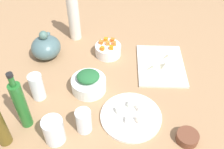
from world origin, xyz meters
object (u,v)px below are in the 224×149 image
Objects in this scene: bowl_small_side at (187,137)px; bottle_1 at (73,17)px; bowl_greens at (88,85)px; drinking_glass_1 at (53,130)px; cutting_board at (160,65)px; bowl_carrots at (108,50)px; drinking_glass_2 at (37,87)px; drinking_glass_0 at (83,121)px; teapot at (46,47)px; bottle_2 at (20,105)px; plate_tofu at (131,116)px.

bowl_small_side is 0.27× the size of bottle_1.
drinking_glass_1 is (-24.85, 10.52, 2.34)cm from bowl_greens.
drinking_glass_1 is at bearing 132.59° from cutting_board.
drinking_glass_2 is (-28.45, 28.59, 3.32)cm from bowl_carrots.
teapot is at bearing 26.73° from drinking_glass_0.
bottle_2 is (-33.34, 55.72, 10.64)cm from cutting_board.
cutting_board is 1.96× the size of bowl_greens.
bowl_greens is at bearing 161.74° from bowl_carrots.
bottle_1 is (15.89, -12.48, 7.05)cm from teapot.
bowl_greens is 1.23× the size of drinking_glass_2.
drinking_glass_1 is (-40.18, 43.70, 4.75)cm from cutting_board.
drinking_glass_0 is (-44.60, 8.31, 2.26)cm from bowl_carrots.
cutting_board is at bearing -118.64° from bottle_1.
teapot reaches higher than bowl_greens.
teapot is at bearing 82.24° from cutting_board.
drinking_glass_2 is (20.50, 10.12, 0.77)cm from drinking_glass_1.
bowl_greens is 1.84× the size of bowl_small_side.
cutting_board is 36.63cm from bowl_greens.
plate_tofu is at bearing 62.85° from bowl_small_side.
cutting_board is 2.42× the size of drinking_glass_2.
drinking_glass_2 reaches higher than bowl_greens.
bowl_greens is at bearing 114.79° from cutting_board.
bottle_1 is 60.49cm from drinking_glass_0.
drinking_glass_1 is 0.87× the size of drinking_glass_2.
drinking_glass_0 is (-35.83, 33.55, 4.46)cm from cutting_board.
bottle_1 is 1.12× the size of bottle_2.
bowl_carrots is 52.37cm from drinking_glass_1.
bottle_2 is 14.70cm from drinking_glass_2.
teapot is 49.14cm from drinking_glass_1.
drinking_glass_0 is at bearing -153.27° from teapot.
drinking_glass_2 is at bearing 70.13° from bowl_small_side.
teapot is 1.58× the size of drinking_glass_1.
bowl_carrots reaches higher than plate_tofu.
drinking_glass_0 is (-2.50, -22.17, -6.18)cm from bottle_2.
plate_tofu is 39.89cm from drinking_glass_2.
bottle_1 is at bearing 26.71° from plate_tofu.
bowl_carrots is 30.32cm from teapot.
bowl_carrots is 0.77× the size of teapot.
cutting_board is at bearing -69.91° from drinking_glass_2.
bottle_2 reaches higher than cutting_board.
teapot is 0.63× the size of bottle_2.
bottle_1 is at bearing -38.15° from teapot.
drinking_glass_0 reaches higher than bowl_greens.
bowl_small_side is 0.67× the size of drinking_glass_2.
drinking_glass_2 is (-27.23, -1.57, 0.45)cm from teapot.
bottle_1 is 64.05cm from drinking_glass_1.
cutting_board is 57.58cm from drinking_glass_2.
bowl_small_side is 47.79cm from drinking_glass_1.
cutting_board is at bearing 5.56° from bowl_small_side.
bottle_1 is 2.44× the size of drinking_glass_2.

